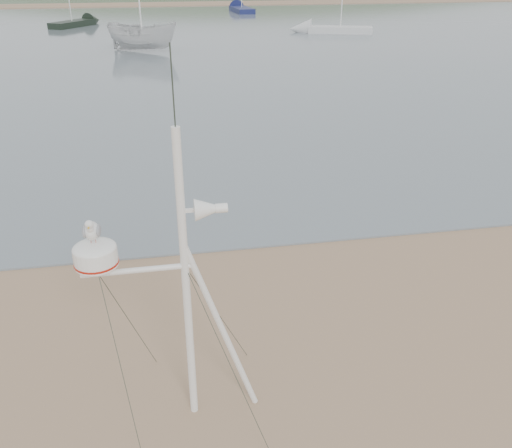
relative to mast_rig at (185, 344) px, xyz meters
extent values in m
plane|color=#8F6E53|center=(-0.85, 0.33, -1.15)|extent=(560.00, 560.00, 0.00)
cube|color=#8F6E53|center=(-0.85, 70.33, -1.08)|extent=(560.00, 7.00, 0.07)
ellipsoid|color=#283B18|center=(39.15, 235.33, -23.15)|extent=(400.00, 180.00, 80.00)
cylinder|color=white|center=(0.06, 0.05, 0.81)|extent=(0.10, 0.10, 3.92)
cylinder|color=white|center=(0.47, 0.05, 0.12)|extent=(0.91, 0.08, 2.57)
cylinder|color=white|center=(-0.48, 0.05, 1.10)|extent=(1.27, 0.07, 0.07)
cylinder|color=#2D382D|center=(0.06, 0.05, 3.16)|extent=(0.02, 0.02, 0.88)
cube|color=white|center=(-0.92, 0.05, 1.18)|extent=(0.16, 0.16, 0.09)
cylinder|color=white|center=(-0.92, 0.05, 1.33)|extent=(0.49, 0.49, 0.22)
cylinder|color=#B41B0C|center=(-0.92, 0.05, 1.26)|extent=(0.50, 0.50, 0.02)
ellipsoid|color=white|center=(-0.92, 0.05, 1.44)|extent=(0.49, 0.49, 0.14)
cone|color=white|center=(0.33, 0.05, 1.81)|extent=(0.25, 0.25, 0.25)
cylinder|color=white|center=(0.51, 0.05, 1.81)|extent=(0.14, 0.11, 0.11)
cube|color=white|center=(0.16, 0.05, 1.81)|extent=(0.20, 0.04, 0.04)
cylinder|color=tan|center=(-0.95, 0.05, 1.54)|extent=(0.01, 0.01, 0.07)
cylinder|color=tan|center=(-0.90, 0.05, 1.54)|extent=(0.01, 0.01, 0.07)
ellipsoid|color=white|center=(-0.92, 0.05, 1.65)|extent=(0.17, 0.26, 0.20)
ellipsoid|color=gray|center=(-1.00, 0.04, 1.66)|extent=(0.05, 0.21, 0.13)
ellipsoid|color=gray|center=(-0.85, 0.04, 1.66)|extent=(0.05, 0.21, 0.13)
cone|color=white|center=(-0.92, 0.19, 1.63)|extent=(0.09, 0.08, 0.09)
ellipsoid|color=white|center=(-0.92, -0.05, 1.74)|extent=(0.08, 0.08, 0.11)
sphere|color=white|center=(-0.92, -0.07, 1.79)|extent=(0.09, 0.09, 0.09)
cone|color=gold|center=(-0.92, -0.12, 1.78)|extent=(0.02, 0.05, 0.02)
imported|color=silver|center=(-0.69, 31.50, 1.32)|extent=(2.50, 2.47, 4.85)
cube|color=black|center=(-6.80, 46.52, -0.86)|extent=(3.74, 4.63, 0.50)
cone|color=black|center=(-5.19, 48.96, -0.86)|extent=(2.10, 2.14, 1.46)
cube|color=#161D4F|center=(9.94, 57.83, -0.86)|extent=(2.14, 5.59, 0.50)
cone|color=#161D4F|center=(9.69, 61.33, -0.86)|extent=(1.89, 2.04, 1.75)
cube|color=silver|center=(14.76, 38.17, -0.86)|extent=(5.26, 3.13, 0.50)
cone|color=silver|center=(11.73, 39.20, -0.86)|extent=(2.18, 2.08, 1.60)
camera|label=1|loc=(-0.11, -5.46, 4.34)|focal=38.00mm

